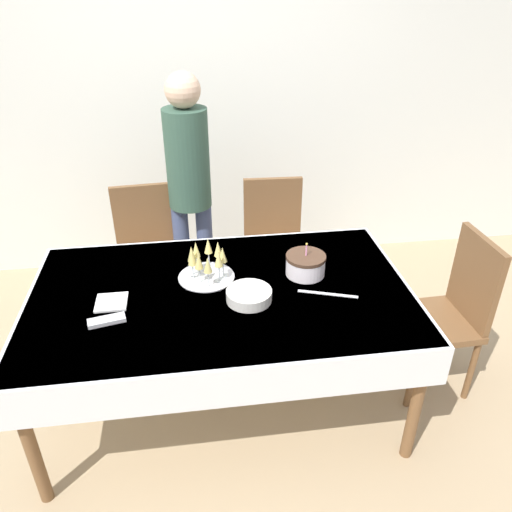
% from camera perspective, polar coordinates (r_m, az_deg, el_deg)
% --- Properties ---
extents(ground_plane, '(12.00, 12.00, 0.00)m').
position_cam_1_polar(ground_plane, '(3.03, -3.51, -16.01)').
color(ground_plane, tan).
extents(wall_back, '(8.00, 0.05, 2.70)m').
position_cam_1_polar(wall_back, '(3.89, -6.41, 17.66)').
color(wall_back, silver).
rests_on(wall_back, ground_plane).
extents(dining_table, '(1.93, 1.16, 0.76)m').
position_cam_1_polar(dining_table, '(2.59, -3.96, -5.85)').
color(dining_table, white).
rests_on(dining_table, ground_plane).
extents(dining_chair_far_left, '(0.45, 0.45, 0.95)m').
position_cam_1_polar(dining_chair_far_left, '(3.44, -12.30, 0.56)').
color(dining_chair_far_left, brown).
rests_on(dining_chair_far_left, ground_plane).
extents(dining_chair_far_right, '(0.44, 0.44, 0.95)m').
position_cam_1_polar(dining_chair_far_right, '(3.46, 2.06, 1.56)').
color(dining_chair_far_right, brown).
rests_on(dining_chair_far_right, ground_plane).
extents(dining_chair_right_end, '(0.43, 0.43, 0.95)m').
position_cam_1_polar(dining_chair_right_end, '(3.02, 21.34, -5.54)').
color(dining_chair_right_end, brown).
rests_on(dining_chair_right_end, ground_plane).
extents(birthday_cake, '(0.21, 0.21, 0.19)m').
position_cam_1_polar(birthday_cake, '(2.65, 5.68, -0.99)').
color(birthday_cake, white).
rests_on(birthday_cake, dining_table).
extents(champagne_tray, '(0.30, 0.30, 0.18)m').
position_cam_1_polar(champagne_tray, '(2.60, -5.71, -0.61)').
color(champagne_tray, silver).
rests_on(champagne_tray, dining_table).
extents(plate_stack_main, '(0.23, 0.23, 0.06)m').
position_cam_1_polar(plate_stack_main, '(2.45, -0.80, -4.51)').
color(plate_stack_main, silver).
rests_on(plate_stack_main, dining_table).
extents(cake_knife, '(0.29, 0.12, 0.00)m').
position_cam_1_polar(cake_knife, '(2.53, 8.20, -4.31)').
color(cake_knife, silver).
rests_on(cake_knife, dining_table).
extents(fork_pile, '(0.18, 0.10, 0.02)m').
position_cam_1_polar(fork_pile, '(2.42, -16.70, -7.07)').
color(fork_pile, silver).
rests_on(fork_pile, dining_table).
extents(napkin_pile, '(0.15, 0.15, 0.01)m').
position_cam_1_polar(napkin_pile, '(2.54, -16.19, -5.09)').
color(napkin_pile, white).
rests_on(napkin_pile, dining_table).
extents(person_standing, '(0.28, 0.28, 1.66)m').
position_cam_1_polar(person_standing, '(3.30, -7.69, 8.95)').
color(person_standing, '#3F4C72').
rests_on(person_standing, ground_plane).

